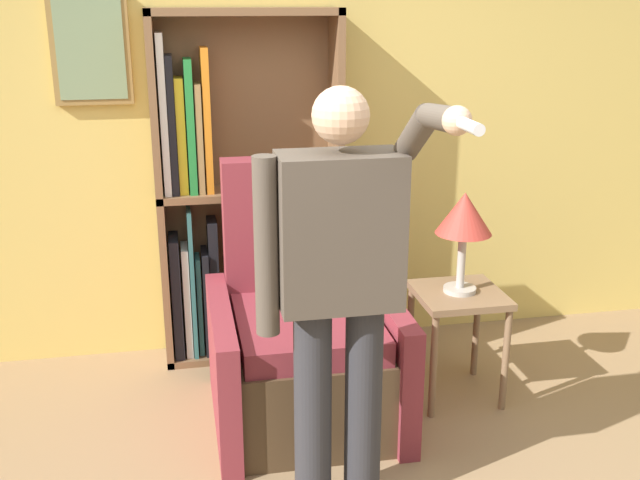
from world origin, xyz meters
TOP-DOWN VIEW (x-y plane):
  - wall_back at (-0.01, 2.03)m, footprint 8.00×0.11m
  - bookcase at (-0.31, 1.87)m, footprint 1.03×0.28m
  - armchair at (-0.00, 1.13)m, footprint 0.91×0.94m
  - person_standing at (0.01, 0.33)m, footprint 0.61×0.78m
  - side_table at (0.82, 1.15)m, footprint 0.44×0.44m
  - table_lamp at (0.82, 1.15)m, footprint 0.28×0.28m

SIDE VIEW (x-z plane):
  - armchair at x=0.00m, z-range -0.25..1.02m
  - side_table at x=0.82m, z-range 0.19..0.79m
  - bookcase at x=-0.31m, z-range -0.04..1.94m
  - table_lamp at x=0.82m, z-range 0.73..1.26m
  - person_standing at x=0.01m, z-range 0.14..1.88m
  - wall_back at x=-0.01m, z-range 0.00..2.80m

